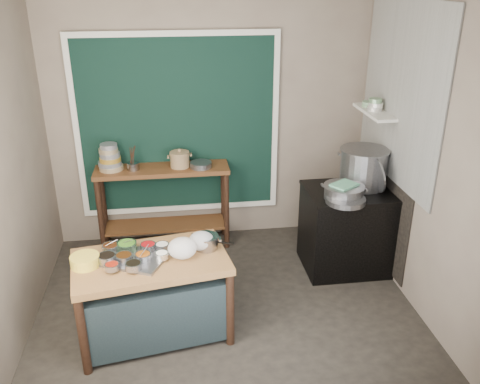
{
  "coord_description": "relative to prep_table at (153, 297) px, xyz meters",
  "views": [
    {
      "loc": [
        -0.41,
        -3.95,
        2.91
      ],
      "look_at": [
        0.17,
        0.25,
        1.06
      ],
      "focal_mm": 38.0,
      "sensor_mm": 36.0,
      "label": 1
    }
  ],
  "objects": [
    {
      "name": "shallow_pan",
      "position": [
        1.84,
        0.58,
        0.53
      ],
      "size": [
        0.51,
        0.51,
        0.05
      ],
      "primitive_type": "cylinder",
      "rotation": [
        0.0,
        0.0,
        0.44
      ],
      "color": "gray",
      "rests_on": "stove_top"
    },
    {
      "name": "stove_top",
      "position": [
        2.0,
        0.85,
        0.49
      ],
      "size": [
        0.92,
        0.69,
        0.03
      ],
      "primitive_type": "cube",
      "color": "black",
      "rests_on": "stove_block"
    },
    {
      "name": "steamer",
      "position": [
        1.85,
        0.68,
        0.57
      ],
      "size": [
        0.54,
        0.54,
        0.13
      ],
      "primitive_type": null,
      "rotation": [
        0.0,
        0.0,
        -0.42
      ],
      "color": "gray",
      "rests_on": "stove_top"
    },
    {
      "name": "condiment_bowls",
      "position": [
        -0.16,
        0.02,
        0.43
      ],
      "size": [
        0.57,
        0.46,
        0.07
      ],
      "color": "gray",
      "rests_on": "condiment_tray"
    },
    {
      "name": "shelf_bowl_green",
      "position": [
        2.28,
        1.32,
        1.27
      ],
      "size": [
        0.15,
        0.15,
        0.05
      ],
      "primitive_type": "cylinder",
      "rotation": [
        0.0,
        0.0,
        0.02
      ],
      "color": "gray",
      "rests_on": "wall_shelf"
    },
    {
      "name": "yellow_basin",
      "position": [
        -0.51,
        -0.04,
        0.42
      ],
      "size": [
        0.26,
        0.26,
        0.09
      ],
      "primitive_type": "cylinder",
      "rotation": [
        0.0,
        0.0,
        0.13
      ],
      "color": "gold",
      "rests_on": "prep_table"
    },
    {
      "name": "wide_bowl",
      "position": [
        0.52,
        1.53,
        0.6
      ],
      "size": [
        0.31,
        0.31,
        0.06
      ],
      "primitive_type": "cylinder",
      "rotation": [
        0.0,
        0.0,
        0.42
      ],
      "color": "gray",
      "rests_on": "back_counter"
    },
    {
      "name": "stock_pot",
      "position": [
        2.14,
        0.96,
        0.7
      ],
      "size": [
        0.61,
        0.61,
        0.39
      ],
      "primitive_type": null,
      "rotation": [
        0.0,
        0.0,
        -0.23
      ],
      "color": "gray",
      "rests_on": "stove_top"
    },
    {
      "name": "condiment_tray",
      "position": [
        -0.14,
        0.0,
        0.39
      ],
      "size": [
        0.61,
        0.54,
        0.02
      ],
      "primitive_type": "cube",
      "rotation": [
        0.0,
        0.0,
        -0.43
      ],
      "color": "gray",
      "rests_on": "prep_table"
    },
    {
      "name": "saucepan",
      "position": [
        0.47,
        0.11,
        0.43
      ],
      "size": [
        0.28,
        0.28,
        0.12
      ],
      "primitive_type": null,
      "rotation": [
        0.0,
        0.0,
        -0.37
      ],
      "color": "gray",
      "rests_on": "prep_table"
    },
    {
      "name": "back_counter",
      "position": [
        0.1,
        1.58,
        0.1
      ],
      "size": [
        1.45,
        0.4,
        0.95
      ],
      "primitive_type": "cube",
      "color": "#543118",
      "rests_on": "floor"
    },
    {
      "name": "back_wall",
      "position": [
        0.65,
        1.81,
        1.02
      ],
      "size": [
        3.5,
        0.02,
        2.8
      ],
      "primitive_type": "cube",
      "color": "#776A5B",
      "rests_on": "floor"
    },
    {
      "name": "prep_table",
      "position": [
        0.0,
        0.0,
        0.0
      ],
      "size": [
        1.35,
        0.91,
        0.75
      ],
      "primitive_type": "cube",
      "rotation": [
        0.0,
        0.0,
        0.16
      ],
      "color": "#926135",
      "rests_on": "floor"
    },
    {
      "name": "bowl_stack",
      "position": [
        -0.45,
        1.59,
        0.7
      ],
      "size": [
        0.26,
        0.26,
        0.29
      ],
      "color": "tan",
      "rests_on": "back_counter"
    },
    {
      "name": "utensil_cup",
      "position": [
        -0.2,
        1.56,
        0.62
      ],
      "size": [
        0.16,
        0.16,
        0.08
      ],
      "primitive_type": "cylinder",
      "rotation": [
        0.0,
        0.0,
        -0.2
      ],
      "color": "gray",
      "rests_on": "back_counter"
    },
    {
      "name": "curtain_panel",
      "position": [
        0.3,
        1.77,
        0.98
      ],
      "size": [
        2.1,
        0.02,
        1.9
      ],
      "primitive_type": "cube",
      "color": "black",
      "rests_on": "back_wall"
    },
    {
      "name": "right_wall",
      "position": [
        2.41,
        0.3,
        1.02
      ],
      "size": [
        0.02,
        3.0,
        2.8
      ],
      "primitive_type": "cube",
      "color": "#776A5B",
      "rests_on": "floor"
    },
    {
      "name": "tile_panel",
      "position": [
        2.38,
        0.85,
        1.48
      ],
      "size": [
        0.02,
        1.7,
        1.7
      ],
      "primitive_type": "cube",
      "color": "#B2B2AA",
      "rests_on": "right_wall"
    },
    {
      "name": "plastic_bag_a",
      "position": [
        0.26,
        -0.02,
        0.46
      ],
      "size": [
        0.27,
        0.24,
        0.18
      ],
      "primitive_type": "ellipsoid",
      "rotation": [
        0.0,
        0.0,
        0.17
      ],
      "color": "white",
      "rests_on": "prep_table"
    },
    {
      "name": "ceramic_crock",
      "position": [
        0.3,
        1.57,
        0.65
      ],
      "size": [
        0.25,
        0.25,
        0.15
      ],
      "primitive_type": null,
      "rotation": [
        0.0,
        0.0,
        0.15
      ],
      "color": "#836347",
      "rests_on": "back_counter"
    },
    {
      "name": "pot_lid",
      "position": [
        2.21,
        0.79,
        0.7
      ],
      "size": [
        0.13,
        0.4,
        0.39
      ],
      "primitive_type": "cylinder",
      "rotation": [
        0.0,
        1.36,
        0.09
      ],
      "color": "gray",
      "rests_on": "stove_top"
    },
    {
      "name": "green_cloth",
      "position": [
        1.85,
        0.68,
        0.65
      ],
      "size": [
        0.3,
        0.28,
        0.02
      ],
      "primitive_type": "cube",
      "rotation": [
        0.0,
        0.0,
        0.57
      ],
      "color": "#5EA782",
      "rests_on": "steamer"
    },
    {
      "name": "plastic_bag_b",
      "position": [
        0.43,
        0.1,
        0.46
      ],
      "size": [
        0.25,
        0.23,
        0.16
      ],
      "primitive_type": "ellipsoid",
      "rotation": [
        0.0,
        0.0,
        0.23
      ],
      "color": "white",
      "rests_on": "prep_table"
    },
    {
      "name": "stove_block",
      "position": [
        2.0,
        0.85,
        0.05
      ],
      "size": [
        0.9,
        0.68,
        0.85
      ],
      "primitive_type": "cube",
      "color": "black",
      "rests_on": "floor"
    },
    {
      "name": "soot_patch",
      "position": [
        2.39,
        0.95,
        0.32
      ],
      "size": [
        0.01,
        1.3,
        1.3
      ],
      "primitive_type": "cube",
      "color": "black",
      "rests_on": "right_wall"
    },
    {
      "name": "curtain_frame",
      "position": [
        0.3,
        1.76,
        0.98
      ],
      "size": [
        2.22,
        0.03,
        2.02
      ],
      "primitive_type": null,
      "color": "beige",
      "rests_on": "back_wall"
    },
    {
      "name": "wall_shelf",
      "position": [
        2.28,
        1.15,
        1.23
      ],
      "size": [
        0.22,
        0.7,
        0.03
      ],
      "primitive_type": "cube",
      "color": "beige",
      "rests_on": "right_wall"
    },
    {
      "name": "left_wall",
      "position": [
        -1.11,
        0.3,
        1.02
      ],
      "size": [
        0.02,
        3.0,
        2.8
      ],
      "primitive_type": "cube",
      "color": "#776A5B",
      "rests_on": "floor"
    },
    {
      "name": "floor",
      "position": [
        0.65,
        0.3,
        -0.39
      ],
      "size": [
        3.5,
        3.0,
        0.02
      ],
      "primitive_type": "cube",
      "color": "#2E2923",
      "rests_on": "ground"
    },
    {
      "name": "shelf_bowl_stack",
      "position": [
        2.28,
        1.15,
        1.3
      ],
      "size": [
        0.15,
        0.15,
        0.12
      ],
      "color": "silver",
      "rests_on": "wall_shelf"
    }
  ]
}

